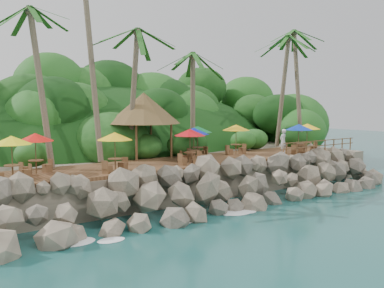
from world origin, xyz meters
TOP-DOWN VIEW (x-y plane):
  - ground at (0.00, 0.00)m, footprint 140.00×140.00m
  - land_base at (0.00, 16.00)m, footprint 32.00×25.20m
  - jungle_hill at (0.00, 23.50)m, footprint 44.80×28.00m
  - seawall at (0.00, 2.00)m, footprint 29.00×4.00m
  - terrace at (0.00, 6.00)m, footprint 26.00×5.00m
  - jungle_foliage at (0.00, 15.00)m, footprint 44.00×16.00m
  - foam_line at (0.00, 0.30)m, footprint 25.20×0.80m
  - palms at (1.47, 8.62)m, footprint 28.42×6.99m
  - palapa at (-1.75, 9.40)m, footprint 5.19×5.19m
  - dining_clusters at (-0.55, 5.45)m, footprint 24.13×4.50m
  - railing at (10.61, 3.65)m, footprint 8.30×0.10m
  - waiter at (7.91, 5.06)m, footprint 0.74×0.54m

SIDE VIEW (x-z plane):
  - ground at x=0.00m, z-range 0.00..0.00m
  - jungle_hill at x=0.00m, z-range -7.70..7.70m
  - jungle_foliage at x=0.00m, z-range -6.00..6.00m
  - foam_line at x=0.00m, z-range 0.00..0.06m
  - land_base at x=0.00m, z-range 0.00..2.10m
  - seawall at x=0.00m, z-range 0.00..2.30m
  - terrace at x=0.00m, z-range 2.10..2.30m
  - railing at x=10.61m, z-range 2.41..3.41m
  - waiter at x=7.91m, z-range 2.30..4.18m
  - dining_clusters at x=-0.55m, z-range 3.04..5.28m
  - palapa at x=-1.75m, z-range 3.49..8.09m
  - palms at x=1.47m, z-range 4.78..19.33m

